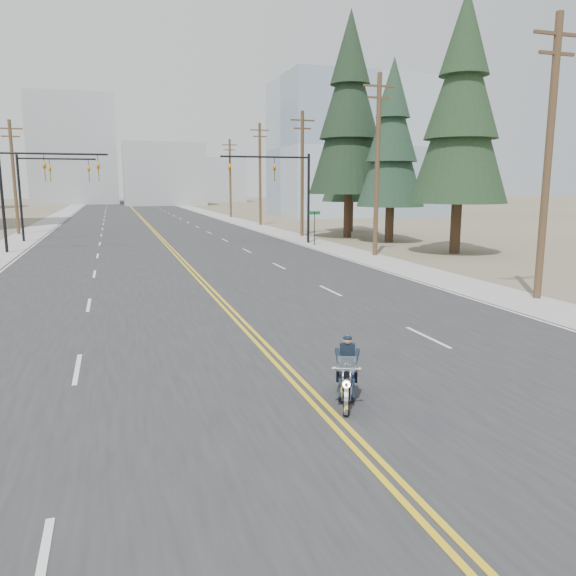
# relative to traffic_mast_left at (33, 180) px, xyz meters

# --- Properties ---
(ground_plane) EXTENTS (400.00, 400.00, 0.00)m
(ground_plane) POSITION_rel_traffic_mast_left_xyz_m (8.98, -32.00, -4.94)
(ground_plane) COLOR #776D56
(ground_plane) RESTS_ON ground
(road) EXTENTS (20.00, 200.00, 0.01)m
(road) POSITION_rel_traffic_mast_left_xyz_m (8.98, 38.00, -4.93)
(road) COLOR #303033
(road) RESTS_ON ground
(sidewalk_left) EXTENTS (3.00, 200.00, 0.01)m
(sidewalk_left) POSITION_rel_traffic_mast_left_xyz_m (-2.52, 38.00, -4.93)
(sidewalk_left) COLOR #A5A5A0
(sidewalk_left) RESTS_ON ground
(sidewalk_right) EXTENTS (3.00, 200.00, 0.01)m
(sidewalk_right) POSITION_rel_traffic_mast_left_xyz_m (20.48, 38.00, -4.93)
(sidewalk_right) COLOR #A5A5A0
(sidewalk_right) RESTS_ON ground
(traffic_mast_left) EXTENTS (7.10, 0.26, 7.00)m
(traffic_mast_left) POSITION_rel_traffic_mast_left_xyz_m (0.00, 0.00, 0.00)
(traffic_mast_left) COLOR black
(traffic_mast_left) RESTS_ON ground
(traffic_mast_right) EXTENTS (7.10, 0.26, 7.00)m
(traffic_mast_right) POSITION_rel_traffic_mast_left_xyz_m (17.95, 0.00, 0.00)
(traffic_mast_right) COLOR black
(traffic_mast_right) RESTS_ON ground
(traffic_mast_far) EXTENTS (6.10, 0.26, 7.00)m
(traffic_mast_far) POSITION_rel_traffic_mast_left_xyz_m (-0.33, 8.00, -0.06)
(traffic_mast_far) COLOR black
(traffic_mast_far) RESTS_ON ground
(street_sign) EXTENTS (0.90, 0.06, 2.62)m
(street_sign) POSITION_rel_traffic_mast_left_xyz_m (19.78, -2.00, -3.13)
(street_sign) COLOR black
(street_sign) RESTS_ON ground
(utility_pole_a) EXTENTS (2.20, 0.30, 11.00)m
(utility_pole_a) POSITION_rel_traffic_mast_left_xyz_m (21.48, -24.00, 0.79)
(utility_pole_a) COLOR brown
(utility_pole_a) RESTS_ON ground
(utility_pole_b) EXTENTS (2.20, 0.30, 11.50)m
(utility_pole_b) POSITION_rel_traffic_mast_left_xyz_m (21.48, -9.00, 1.05)
(utility_pole_b) COLOR brown
(utility_pole_b) RESTS_ON ground
(utility_pole_c) EXTENTS (2.20, 0.30, 11.00)m
(utility_pole_c) POSITION_rel_traffic_mast_left_xyz_m (21.48, 6.00, 0.79)
(utility_pole_c) COLOR brown
(utility_pole_c) RESTS_ON ground
(utility_pole_d) EXTENTS (2.20, 0.30, 11.50)m
(utility_pole_d) POSITION_rel_traffic_mast_left_xyz_m (21.48, 21.00, 1.05)
(utility_pole_d) COLOR brown
(utility_pole_d) RESTS_ON ground
(utility_pole_e) EXTENTS (2.20, 0.30, 11.00)m
(utility_pole_e) POSITION_rel_traffic_mast_left_xyz_m (21.48, 38.00, 0.79)
(utility_pole_e) COLOR brown
(utility_pole_e) RESTS_ON ground
(utility_pole_left) EXTENTS (2.20, 0.30, 10.50)m
(utility_pole_left) POSITION_rel_traffic_mast_left_xyz_m (-3.52, 16.00, 0.54)
(utility_pole_left) COLOR brown
(utility_pole_left) RESTS_ON ground
(glass_building) EXTENTS (24.00, 16.00, 20.00)m
(glass_building) POSITION_rel_traffic_mast_left_xyz_m (40.98, 38.00, 5.06)
(glass_building) COLOR #9EB5CC
(glass_building) RESTS_ON ground
(haze_bldg_b) EXTENTS (18.00, 14.00, 14.00)m
(haze_bldg_b) POSITION_rel_traffic_mast_left_xyz_m (16.98, 93.00, 2.06)
(haze_bldg_b) COLOR #ADB2B7
(haze_bldg_b) RESTS_ON ground
(haze_bldg_c) EXTENTS (16.00, 12.00, 18.00)m
(haze_bldg_c) POSITION_rel_traffic_mast_left_xyz_m (48.98, 78.00, 4.06)
(haze_bldg_c) COLOR #B7BCC6
(haze_bldg_c) RESTS_ON ground
(haze_bldg_d) EXTENTS (20.00, 15.00, 26.00)m
(haze_bldg_d) POSITION_rel_traffic_mast_left_xyz_m (-3.02, 108.00, 8.06)
(haze_bldg_d) COLOR #ADB2B7
(haze_bldg_d) RESTS_ON ground
(haze_bldg_e) EXTENTS (14.00, 14.00, 12.00)m
(haze_bldg_e) POSITION_rel_traffic_mast_left_xyz_m (33.98, 118.00, 1.06)
(haze_bldg_e) COLOR #B7BCC6
(haze_bldg_e) RESTS_ON ground
(motorcyclist) EXTENTS (1.44, 1.97, 1.41)m
(motorcyclist) POSITION_rel_traffic_mast_left_xyz_m (9.59, -32.00, -4.23)
(motorcyclist) COLOR black
(motorcyclist) RESTS_ON ground
(conifer_near) EXTENTS (6.42, 6.42, 16.99)m
(conifer_near) POSITION_rel_traffic_mast_left_xyz_m (27.24, -9.46, 4.82)
(conifer_near) COLOR #382619
(conifer_near) RESTS_ON ground
(conifer_mid) EXTENTS (5.40, 5.40, 14.41)m
(conifer_mid) POSITION_rel_traffic_mast_left_xyz_m (26.59, -1.12, 3.33)
(conifer_mid) COLOR #382619
(conifer_mid) RESTS_ON ground
(conifer_tall) EXTENTS (6.89, 6.89, 19.13)m
(conifer_tall) POSITION_rel_traffic_mast_left_xyz_m (25.00, 3.79, 6.05)
(conifer_tall) COLOR #382619
(conifer_tall) RESTS_ON ground
(conifer_far) EXTENTS (5.57, 5.57, 14.93)m
(conifer_far) POSITION_rel_traffic_mast_left_xyz_m (27.79, 9.73, 3.63)
(conifer_far) COLOR #382619
(conifer_far) RESTS_ON ground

